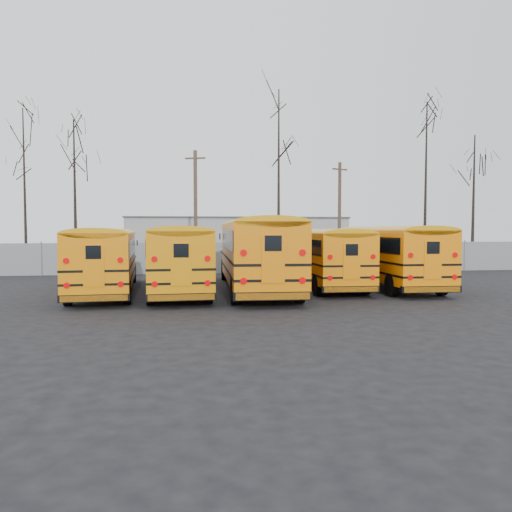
{
  "coord_description": "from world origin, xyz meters",
  "views": [
    {
      "loc": [
        -3.05,
        -20.25,
        2.82
      ],
      "look_at": [
        0.11,
        2.77,
        1.6
      ],
      "focal_mm": 35.0,
      "sensor_mm": 36.0,
      "label": 1
    }
  ],
  "objects": [
    {
      "name": "bus_b",
      "position": [
        -3.57,
        2.22,
        1.77
      ],
      "size": [
        3.14,
        10.91,
        3.02
      ],
      "rotation": [
        0.0,
        0.0,
        0.06
      ],
      "color": "black",
      "rests_on": "ground"
    },
    {
      "name": "bus_a",
      "position": [
        -6.66,
        2.35,
        1.72
      ],
      "size": [
        3.21,
        10.66,
        2.94
      ],
      "rotation": [
        0.0,
        0.0,
        0.08
      ],
      "color": "black",
      "rests_on": "ground"
    },
    {
      "name": "tree_4",
      "position": [
        14.5,
        14.89,
        6.12
      ],
      "size": [
        0.26,
        0.26,
        12.23
      ],
      "primitive_type": "cone",
      "color": "black",
      "rests_on": "ground"
    },
    {
      "name": "fence",
      "position": [
        0.0,
        12.0,
        1.0
      ],
      "size": [
        40.0,
        0.04,
        2.0
      ],
      "primitive_type": "cube",
      "color": "gray",
      "rests_on": "ground"
    },
    {
      "name": "ground",
      "position": [
        0.0,
        0.0,
        0.0
      ],
      "size": [
        120.0,
        120.0,
        0.0
      ],
      "primitive_type": "plane",
      "color": "black",
      "rests_on": "ground"
    },
    {
      "name": "bus_e",
      "position": [
        6.63,
        3.22,
        1.78
      ],
      "size": [
        2.54,
        10.9,
        3.04
      ],
      "rotation": [
        0.0,
        0.0,
        -0.0
      ],
      "color": "black",
      "rests_on": "ground"
    },
    {
      "name": "tree_1",
      "position": [
        -14.06,
        15.79,
        5.53
      ],
      "size": [
        0.26,
        0.26,
        11.07
      ],
      "primitive_type": "cone",
      "color": "black",
      "rests_on": "ground"
    },
    {
      "name": "utility_pole_left",
      "position": [
        -2.45,
        17.38,
        4.48
      ],
      "size": [
        1.52,
        0.57,
        8.72
      ],
      "rotation": [
        0.0,
        0.0,
        -0.3
      ],
      "color": "#4C3A2B",
      "rests_on": "ground"
    },
    {
      "name": "tree_3",
      "position": [
        3.16,
        13.57,
        6.18
      ],
      "size": [
        0.26,
        0.26,
        12.37
      ],
      "primitive_type": "cone",
      "color": "black",
      "rests_on": "ground"
    },
    {
      "name": "utility_pole_right",
      "position": [
        8.6,
        17.12,
        4.11
      ],
      "size": [
        1.35,
        0.65,
        8.01
      ],
      "rotation": [
        0.0,
        0.0,
        0.4
      ],
      "color": "#493529",
      "rests_on": "ground"
    },
    {
      "name": "tree_2",
      "position": [
        -10.42,
        14.21,
        5.03
      ],
      "size": [
        0.26,
        0.26,
        10.07
      ],
      "primitive_type": "cone",
      "color": "black",
      "rests_on": "ground"
    },
    {
      "name": "bus_d",
      "position": [
        3.5,
        3.66,
        1.71
      ],
      "size": [
        2.42,
        10.43,
        2.91
      ],
      "rotation": [
        0.0,
        0.0,
        -0.0
      ],
      "color": "black",
      "rests_on": "ground"
    },
    {
      "name": "distant_building",
      "position": [
        2.0,
        32.0,
        2.0
      ],
      "size": [
        22.0,
        8.0,
        4.0
      ],
      "primitive_type": "cube",
      "color": "#A0A09B",
      "rests_on": "ground"
    },
    {
      "name": "tree_5",
      "position": [
        17.68,
        13.8,
        4.86
      ],
      "size": [
        0.26,
        0.26,
        9.72
      ],
      "primitive_type": "cone",
      "color": "black",
      "rests_on": "ground"
    },
    {
      "name": "bus_c",
      "position": [
        0.06,
        2.25,
        1.99
      ],
      "size": [
        3.14,
        12.2,
        3.39
      ],
      "rotation": [
        0.0,
        0.0,
        -0.03
      ],
      "color": "black",
      "rests_on": "ground"
    }
  ]
}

